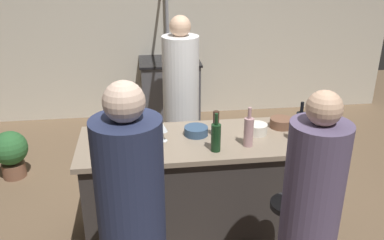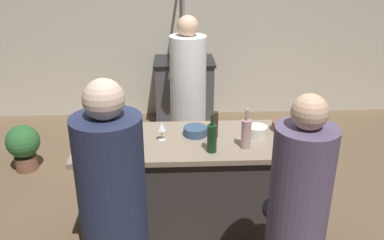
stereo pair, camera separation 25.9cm
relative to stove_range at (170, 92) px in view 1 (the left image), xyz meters
The scene contains 20 objects.
ground_plane 2.49m from the stove_range, 90.00° to the right, with size 9.00×9.00×0.00m, color brown.
back_wall 0.94m from the stove_range, 90.00° to the left, with size 6.40×0.16×2.60m, color beige.
kitchen_island 2.45m from the stove_range, 90.00° to the right, with size 1.80×0.72×0.90m.
stove_range is the anchor object (origin of this frame).
chef 1.49m from the stove_range, 90.10° to the right, with size 0.36×0.36×1.70m.
bar_stool_right 3.12m from the stove_range, 79.50° to the right, with size 0.28×0.28×0.68m.
guest_right 3.48m from the stove_range, 80.89° to the right, with size 0.34×0.34×1.61m.
guest_left 3.52m from the stove_range, 97.88° to the right, with size 0.36×0.36×1.72m.
overhead_pot_rack 1.32m from the stove_range, 87.45° to the right, with size 0.87×1.41×2.17m.
potted_plant 2.19m from the stove_range, 144.83° to the right, with size 0.36×0.36×0.52m.
pepper_mill 2.48m from the stove_range, 85.84° to the right, with size 0.05×0.05×0.21m, color #382319.
wine_bottle_red 2.72m from the stove_range, 87.25° to the right, with size 0.07×0.07×0.29m.
wine_bottle_rose 2.70m from the stove_range, 81.60° to the right, with size 0.07×0.07×0.31m.
wine_bottle_dark 2.78m from the stove_range, 73.18° to the right, with size 0.07×0.07×0.33m.
wine_glass_near_right_guest 2.62m from the stove_range, 106.66° to the right, with size 0.07×0.07×0.15m.
wine_glass_by_chef 2.52m from the stove_range, 95.64° to the right, with size 0.07×0.07×0.15m.
wine_glass_near_left_guest 2.88m from the stove_range, 73.36° to the right, with size 0.07×0.07×0.15m.
mixing_bowl_blue 2.42m from the stove_range, 89.43° to the right, with size 0.19×0.19×0.07m, color #334C6B.
mixing_bowl_ceramic 2.51m from the stove_range, 78.07° to the right, with size 0.16×0.16×0.08m, color silver.
mixing_bowl_wooden 2.48m from the stove_range, 72.14° to the right, with size 0.19×0.19×0.08m, color brown.
Camera 1 is at (-0.40, -2.88, 2.30)m, focal length 38.64 mm.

